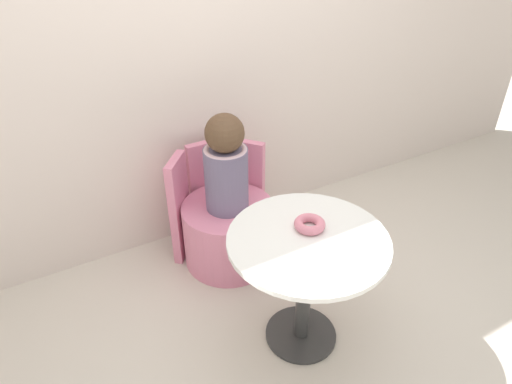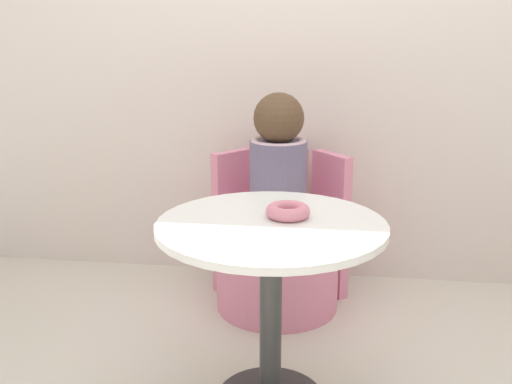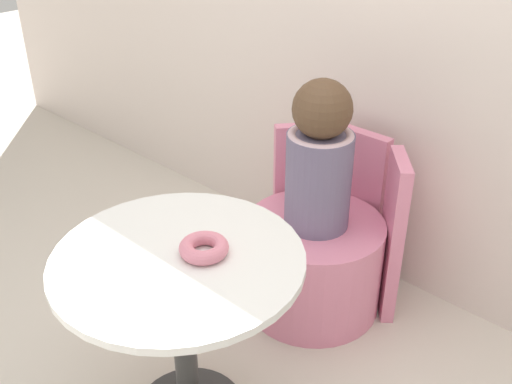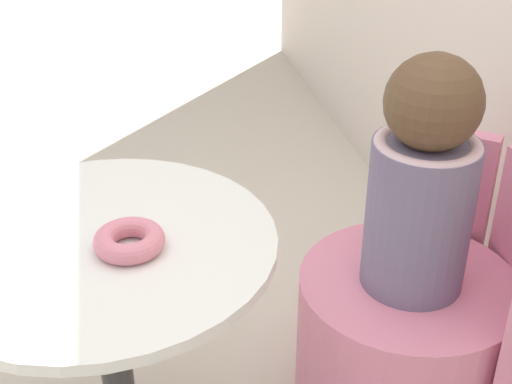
{
  "view_description": "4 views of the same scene",
  "coord_description": "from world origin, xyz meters",
  "px_view_note": "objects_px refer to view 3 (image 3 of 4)",
  "views": [
    {
      "loc": [
        -1.02,
        -1.29,
        1.93
      ],
      "look_at": [
        -0.1,
        0.35,
        0.7
      ],
      "focal_mm": 32.0,
      "sensor_mm": 36.0,
      "label": 1
    },
    {
      "loc": [
        0.16,
        -1.8,
        1.25
      ],
      "look_at": [
        -0.13,
        0.34,
        0.64
      ],
      "focal_mm": 42.0,
      "sensor_mm": 36.0,
      "label": 2
    },
    {
      "loc": [
        1.07,
        -0.9,
        1.65
      ],
      "look_at": [
        -0.06,
        0.34,
        0.7
      ],
      "focal_mm": 42.0,
      "sensor_mm": 36.0,
      "label": 3
    },
    {
      "loc": [
        1.23,
        0.04,
        1.46
      ],
      "look_at": [
        -0.13,
        0.33,
        0.67
      ],
      "focal_mm": 50.0,
      "sensor_mm": 36.0,
      "label": 4
    }
  ],
  "objects_px": {
    "tub_chair": "(313,264)",
    "donut": "(204,248)",
    "round_table": "(181,296)",
    "child_figure": "(319,158)"
  },
  "relations": [
    {
      "from": "child_figure",
      "to": "donut",
      "type": "bearing_deg",
      "value": -81.75
    },
    {
      "from": "child_figure",
      "to": "round_table",
      "type": "bearing_deg",
      "value": -86.08
    },
    {
      "from": "round_table",
      "to": "child_figure",
      "type": "bearing_deg",
      "value": 93.92
    },
    {
      "from": "tub_chair",
      "to": "child_figure",
      "type": "distance_m",
      "value": 0.48
    },
    {
      "from": "round_table",
      "to": "donut",
      "type": "bearing_deg",
      "value": 51.49
    },
    {
      "from": "tub_chair",
      "to": "donut",
      "type": "relative_size",
      "value": 3.82
    },
    {
      "from": "round_table",
      "to": "child_figure",
      "type": "relative_size",
      "value": 1.26
    },
    {
      "from": "round_table",
      "to": "tub_chair",
      "type": "distance_m",
      "value": 0.79
    },
    {
      "from": "round_table",
      "to": "tub_chair",
      "type": "bearing_deg",
      "value": 93.92
    },
    {
      "from": "tub_chair",
      "to": "child_figure",
      "type": "xyz_separation_m",
      "value": [
        0.0,
        -0.0,
        0.48
      ]
    }
  ]
}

